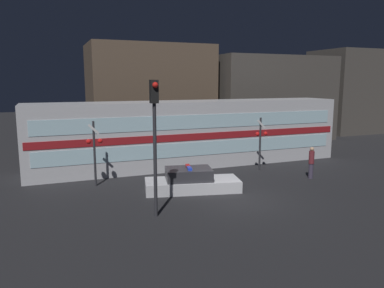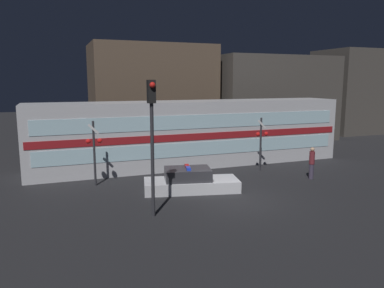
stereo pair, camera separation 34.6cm
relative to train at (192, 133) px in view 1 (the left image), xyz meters
name	(u,v)px [view 1 (the left image)]	position (x,y,z in m)	size (l,w,h in m)	color
ground_plane	(237,200)	(-0.75, -7.66, -2.11)	(120.00, 120.00, 0.00)	black
train	(192,133)	(0.00, 0.00, 0.00)	(20.51, 3.02, 4.22)	silver
police_car	(191,182)	(-2.22, -5.51, -1.64)	(4.99, 2.77, 1.28)	silver
pedestrian	(311,162)	(5.01, -5.75, -1.17)	(0.31, 0.31, 1.82)	#3F384C
crossing_signal_near	(261,139)	(3.37, -2.98, -0.15)	(0.84, 0.33, 3.28)	#2D2D33
crossing_signal_far	(94,148)	(-6.58, -2.88, -0.07)	(0.84, 0.33, 3.44)	#2D2D33
traffic_light_corner	(155,127)	(-4.90, -8.39, 1.58)	(0.30, 0.46, 5.52)	#2D2D33
building_left	(150,96)	(-0.27, 9.14, 2.15)	(10.25, 5.86, 8.51)	brown
building_center	(267,98)	(11.05, 8.29, 1.77)	(11.29, 6.60, 7.75)	#47423D
building_right	(355,92)	(22.95, 9.37, 2.26)	(8.84, 5.89, 8.73)	#47423D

